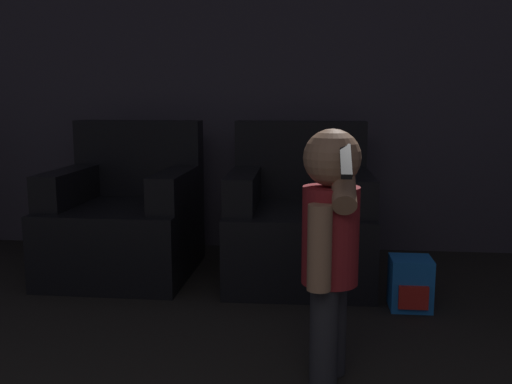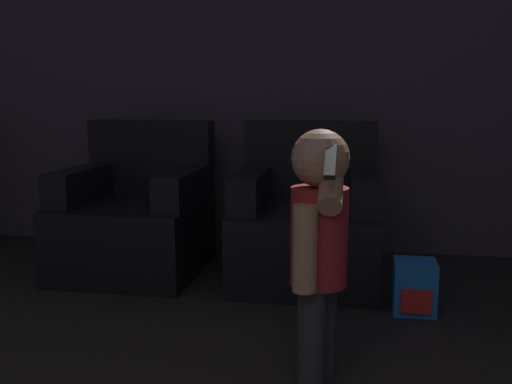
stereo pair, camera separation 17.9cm
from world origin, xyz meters
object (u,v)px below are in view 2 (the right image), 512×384
Objects in this scene: person_toddler at (319,237)px; toy_backpack at (414,287)px; armchair_left at (137,218)px; armchair_right at (307,224)px.

person_toddler is 3.61× the size of toy_backpack.
toy_backpack is at bearing -15.44° from armchair_left.
armchair_left is at bearing -118.36° from person_toddler.
person_toddler reaches higher than armchair_left.
person_toddler is (1.17, -1.24, 0.23)m from armchair_left.
armchair_right reaches higher than toy_backpack.
person_toddler reaches higher than armchair_right.
armchair_left is 3.47× the size of toy_backpack.
toy_backpack is at bearing 169.57° from person_toddler.
armchair_left is 0.96× the size of person_toddler.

